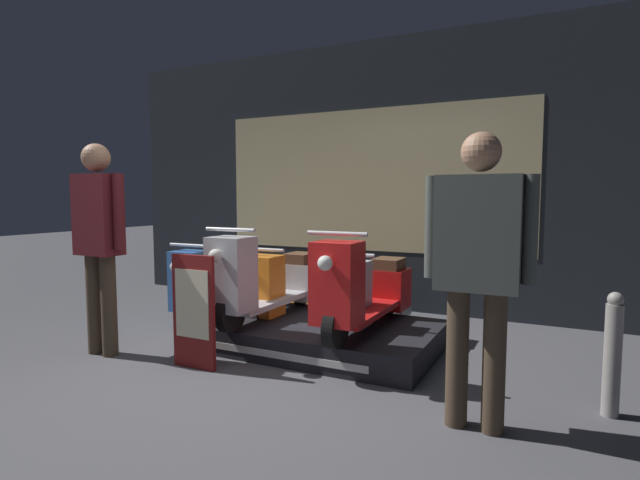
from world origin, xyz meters
name	(u,v)px	position (x,y,z in m)	size (l,w,h in m)	color
ground_plane	(205,395)	(0.00, 0.00, 0.00)	(30.00, 30.00, 0.00)	#4C4C51
shop_wall_back	(369,176)	(0.00, 3.10, 1.60)	(6.99, 0.09, 3.20)	#23282D
display_platform	(316,335)	(0.19, 1.32, 0.11)	(2.14, 1.26, 0.23)	black
scooter_display_left	(268,281)	(-0.30, 1.28, 0.57)	(0.48, 1.64, 0.88)	black
scooter_display_right	(364,290)	(0.67, 1.28, 0.57)	(0.48, 1.64, 0.88)	black
scooter_backrow_0	(224,286)	(-1.29, 1.90, 0.34)	(0.48, 1.64, 0.88)	black
scooter_backrow_1	(292,293)	(-0.40, 1.90, 0.34)	(0.48, 1.64, 0.88)	black
scooter_backrow_2	(371,301)	(0.49, 1.90, 0.34)	(0.48, 1.64, 0.88)	black
person_left_browsing	(99,232)	(-1.37, 0.32, 1.06)	(0.55, 0.23, 1.80)	#473828
person_right_browsing	(478,254)	(1.74, 0.32, 1.03)	(0.62, 0.26, 1.72)	#473828
price_sign_board	(194,311)	(-0.43, 0.40, 0.46)	(0.40, 0.04, 0.91)	maroon
street_bollard	(613,355)	(2.47, 0.87, 0.39)	(0.10, 0.10, 0.78)	gray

